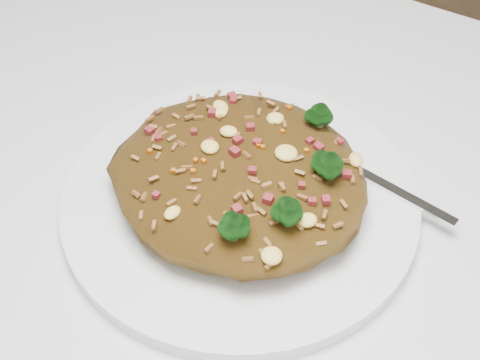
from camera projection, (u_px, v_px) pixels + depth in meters
name	position (u px, v px, depth m)	size (l,w,h in m)	color
dining_table	(228.00, 317.00, 0.57)	(1.20, 0.80, 0.75)	silver
plate	(240.00, 199.00, 0.53)	(0.28, 0.28, 0.01)	white
fried_rice	(242.00, 170.00, 0.50)	(0.20, 0.18, 0.06)	brown
fork	(373.00, 178.00, 0.53)	(0.16, 0.04, 0.00)	silver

